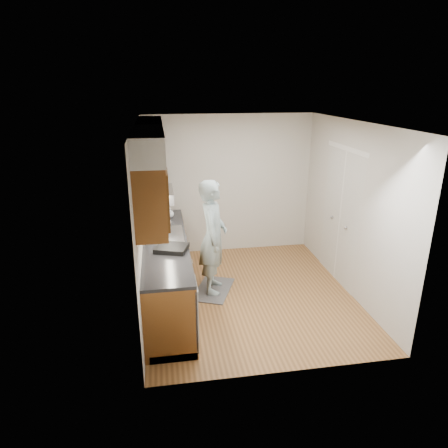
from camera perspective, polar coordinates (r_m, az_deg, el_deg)
name	(u,v)px	position (r m, az deg, el deg)	size (l,w,h in m)	color
floor	(249,294)	(6.09, 3.57, -9.89)	(3.50, 3.50, 0.00)	olive
ceiling	(253,123)	(5.34, 4.14, 14.25)	(3.50, 3.50, 0.00)	white
wall_left	(142,220)	(5.46, -11.70, 0.56)	(0.02, 3.50, 2.50)	beige
wall_right	(351,209)	(6.09, 17.72, 2.02)	(0.02, 3.50, 2.50)	beige
wall_back	(229,185)	(7.24, 0.72, 5.59)	(3.00, 0.02, 2.50)	beige
counter	(167,270)	(5.73, -8.18, -6.50)	(0.64, 2.80, 1.30)	brown
upper_cabinets	(151,167)	(5.32, -10.37, 7.97)	(0.47, 2.80, 1.21)	brown
closet_door	(340,218)	(6.41, 16.25, 0.89)	(0.02, 1.22, 2.05)	silver
floor_mat	(213,289)	(6.18, -1.51, -9.32)	(0.49, 0.83, 0.02)	slate
person	(213,230)	(5.77, -1.59, -0.82)	(0.68, 0.45, 1.93)	#89A1A6
soap_bottle_a	(159,214)	(6.23, -9.22, 1.42)	(0.11, 0.11, 0.28)	silver
soap_bottle_b	(162,219)	(6.14, -8.82, 0.65)	(0.08, 0.08, 0.17)	silver
soap_bottle_c	(170,212)	(6.48, -7.74, 1.66)	(0.13, 0.13, 0.16)	silver
steel_can	(166,221)	(6.12, -8.25, 0.43)	(0.07, 0.07, 0.13)	#A5A5AA
dish_rack	(172,248)	(5.19, -7.49, -3.45)	(0.39, 0.33, 0.06)	black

